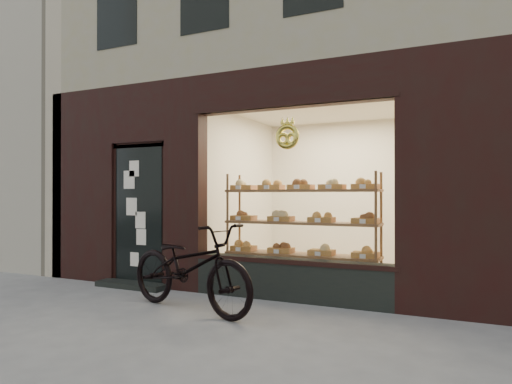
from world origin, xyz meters
The scene contains 4 objects.
ground centered at (0.00, 0.00, 0.00)m, with size 90.00×90.00×0.00m, color slate.
neighbor_left centered at (-9.60, 5.50, 4.50)m, with size 12.00×7.00×9.00m, color #BEB197.
display_shelf centered at (0.45, 2.55, 0.88)m, with size 2.20×0.45×1.70m.
bicycle centered at (-0.45, 1.10, 0.53)m, with size 0.70×2.02×1.06m, color black.
Camera 1 is at (2.59, -3.52, 1.39)m, focal length 32.00 mm.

